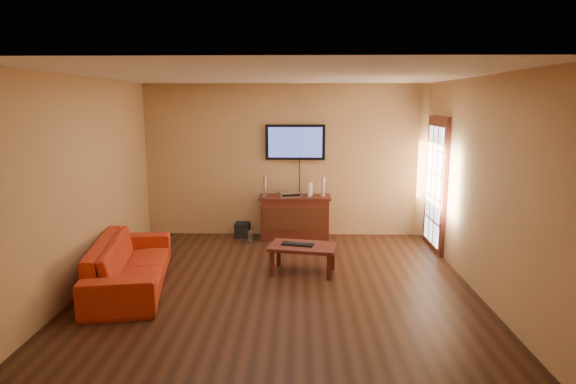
{
  "coord_description": "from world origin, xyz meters",
  "views": [
    {
      "loc": [
        0.25,
        -6.01,
        2.37
      ],
      "look_at": [
        0.09,
        0.8,
        1.1
      ],
      "focal_mm": 30.0,
      "sensor_mm": 36.0,
      "label": 1
    }
  ],
  "objects_px": {
    "media_console": "(295,217)",
    "av_receiver": "(290,194)",
    "subwoofer": "(242,230)",
    "coffee_table": "(303,249)",
    "keyboard": "(298,244)",
    "sofa": "(130,255)",
    "television": "(295,142)",
    "speaker_left": "(265,187)",
    "speaker_right": "(323,188)",
    "bottle": "(250,237)",
    "game_console": "(310,190)"
  },
  "relations": [
    {
      "from": "media_console",
      "to": "subwoofer",
      "type": "distance_m",
      "value": 0.98
    },
    {
      "from": "coffee_table",
      "to": "speaker_left",
      "type": "height_order",
      "value": "speaker_left"
    },
    {
      "from": "coffee_table",
      "to": "keyboard",
      "type": "distance_m",
      "value": 0.1
    },
    {
      "from": "coffee_table",
      "to": "av_receiver",
      "type": "bearing_deg",
      "value": 97.13
    },
    {
      "from": "av_receiver",
      "to": "subwoofer",
      "type": "height_order",
      "value": "av_receiver"
    },
    {
      "from": "coffee_table",
      "to": "keyboard",
      "type": "height_order",
      "value": "keyboard"
    },
    {
      "from": "av_receiver",
      "to": "media_console",
      "type": "bearing_deg",
      "value": -2.91
    },
    {
      "from": "bottle",
      "to": "keyboard",
      "type": "bearing_deg",
      "value": -60.01
    },
    {
      "from": "speaker_left",
      "to": "keyboard",
      "type": "bearing_deg",
      "value": -71.53
    },
    {
      "from": "speaker_left",
      "to": "game_console",
      "type": "bearing_deg",
      "value": 3.05
    },
    {
      "from": "coffee_table",
      "to": "subwoofer",
      "type": "relative_size",
      "value": 3.92
    },
    {
      "from": "game_console",
      "to": "keyboard",
      "type": "relative_size",
      "value": 0.49
    },
    {
      "from": "subwoofer",
      "to": "keyboard",
      "type": "bearing_deg",
      "value": -57.98
    },
    {
      "from": "television",
      "to": "av_receiver",
      "type": "height_order",
      "value": "television"
    },
    {
      "from": "keyboard",
      "to": "subwoofer",
      "type": "bearing_deg",
      "value": 118.78
    },
    {
      "from": "speaker_right",
      "to": "keyboard",
      "type": "bearing_deg",
      "value": -103.81
    },
    {
      "from": "game_console",
      "to": "bottle",
      "type": "relative_size",
      "value": 1.01
    },
    {
      "from": "television",
      "to": "keyboard",
      "type": "relative_size",
      "value": 2.23
    },
    {
      "from": "media_console",
      "to": "subwoofer",
      "type": "xyz_separation_m",
      "value": [
        -0.94,
        0.05,
        -0.25
      ]
    },
    {
      "from": "speaker_right",
      "to": "game_console",
      "type": "distance_m",
      "value": 0.23
    },
    {
      "from": "television",
      "to": "speaker_right",
      "type": "xyz_separation_m",
      "value": [
        0.5,
        -0.16,
        -0.78
      ]
    },
    {
      "from": "subwoofer",
      "to": "television",
      "type": "bearing_deg",
      "value": 12.12
    },
    {
      "from": "media_console",
      "to": "coffee_table",
      "type": "height_order",
      "value": "media_console"
    },
    {
      "from": "av_receiver",
      "to": "game_console",
      "type": "bearing_deg",
      "value": -6.77
    },
    {
      "from": "media_console",
      "to": "subwoofer",
      "type": "relative_size",
      "value": 4.91
    },
    {
      "from": "keyboard",
      "to": "sofa",
      "type": "bearing_deg",
      "value": -164.86
    },
    {
      "from": "bottle",
      "to": "keyboard",
      "type": "relative_size",
      "value": 0.48
    },
    {
      "from": "subwoofer",
      "to": "keyboard",
      "type": "height_order",
      "value": "keyboard"
    },
    {
      "from": "speaker_right",
      "to": "sofa",
      "type": "bearing_deg",
      "value": -137.62
    },
    {
      "from": "coffee_table",
      "to": "subwoofer",
      "type": "distance_m",
      "value": 2.13
    },
    {
      "from": "media_console",
      "to": "television",
      "type": "distance_m",
      "value": 1.32
    },
    {
      "from": "speaker_left",
      "to": "speaker_right",
      "type": "relative_size",
      "value": 1.13
    },
    {
      "from": "coffee_table",
      "to": "sofa",
      "type": "relative_size",
      "value": 0.46
    },
    {
      "from": "speaker_right",
      "to": "bottle",
      "type": "distance_m",
      "value": 1.54
    },
    {
      "from": "sofa",
      "to": "speaker_right",
      "type": "relative_size",
      "value": 6.67
    },
    {
      "from": "media_console",
      "to": "speaker_right",
      "type": "bearing_deg",
      "value": 4.1
    },
    {
      "from": "media_console",
      "to": "keyboard",
      "type": "bearing_deg",
      "value": -88.24
    },
    {
      "from": "subwoofer",
      "to": "bottle",
      "type": "xyz_separation_m",
      "value": [
        0.17,
        -0.39,
        -0.02
      ]
    },
    {
      "from": "media_console",
      "to": "av_receiver",
      "type": "height_order",
      "value": "av_receiver"
    },
    {
      "from": "speaker_left",
      "to": "media_console",
      "type": "bearing_deg",
      "value": 1.52
    },
    {
      "from": "media_console",
      "to": "bottle",
      "type": "bearing_deg",
      "value": -156.21
    },
    {
      "from": "subwoofer",
      "to": "keyboard",
      "type": "distance_m",
      "value": 2.09
    },
    {
      "from": "keyboard",
      "to": "speaker_left",
      "type": "bearing_deg",
      "value": 108.47
    },
    {
      "from": "sofa",
      "to": "keyboard",
      "type": "height_order",
      "value": "sofa"
    },
    {
      "from": "subwoofer",
      "to": "bottle",
      "type": "height_order",
      "value": "subwoofer"
    },
    {
      "from": "speaker_right",
      "to": "television",
      "type": "bearing_deg",
      "value": 161.78
    },
    {
      "from": "av_receiver",
      "to": "subwoofer",
      "type": "xyz_separation_m",
      "value": [
        -0.85,
        0.07,
        -0.67
      ]
    },
    {
      "from": "speaker_left",
      "to": "subwoofer",
      "type": "xyz_separation_m",
      "value": [
        -0.41,
        0.07,
        -0.8
      ]
    },
    {
      "from": "coffee_table",
      "to": "subwoofer",
      "type": "height_order",
      "value": "coffee_table"
    },
    {
      "from": "sofa",
      "to": "keyboard",
      "type": "bearing_deg",
      "value": -85.27
    }
  ]
}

